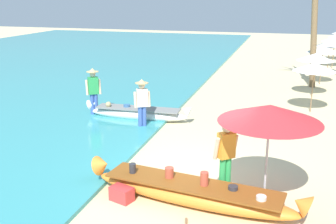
{
  "coord_description": "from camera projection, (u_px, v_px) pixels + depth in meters",
  "views": [
    {
      "loc": [
        1.98,
        -8.9,
        4.34
      ],
      "look_at": [
        -1.34,
        2.37,
        0.9
      ],
      "focal_mm": 42.99,
      "sensor_mm": 36.0,
      "label": 1
    }
  ],
  "objects": [
    {
      "name": "parasol_row_0",
      "position": [
        315.0,
        67.0,
        14.97
      ],
      "size": [
        1.6,
        1.6,
        1.91
      ],
      "color": "#8E6B47",
      "rests_on": "ground"
    },
    {
      "name": "person_vendor_hatted",
      "position": [
        142.0,
        101.0,
        13.26
      ],
      "size": [
        0.57,
        0.47,
        1.7
      ],
      "color": "#3D5BA8",
      "rests_on": "ground"
    },
    {
      "name": "patio_umbrella_large",
      "position": [
        270.0,
        114.0,
        8.13
      ],
      "size": [
        2.12,
        2.12,
        2.21
      ],
      "color": "#B7B7BC",
      "rests_on": "ground"
    },
    {
      "name": "parasol_row_2",
      "position": [
        323.0,
        49.0,
        19.78
      ],
      "size": [
        1.6,
        1.6,
        1.91
      ],
      "color": "#8E6B47",
      "rests_on": "ground"
    },
    {
      "name": "person_vendor_assistant",
      "position": [
        93.0,
        89.0,
        14.6
      ],
      "size": [
        0.57,
        0.48,
        1.81
      ],
      "color": "#3D5BA8",
      "rests_on": "ground"
    },
    {
      "name": "person_tourist_customer",
      "position": [
        226.0,
        155.0,
        8.78
      ],
      "size": [
        0.54,
        0.51,
        1.71
      ],
      "color": "green",
      "rests_on": "ground"
    },
    {
      "name": "boat_orange_foreground",
      "position": [
        192.0,
        192.0,
        8.61
      ],
      "size": [
        4.92,
        1.39,
        0.78
      ],
      "color": "orange",
      "rests_on": "ground"
    },
    {
      "name": "parasol_row_4",
      "position": [
        335.0,
        39.0,
        24.33
      ],
      "size": [
        1.6,
        1.6,
        1.91
      ],
      "color": "#8E6B47",
      "rests_on": "ground"
    },
    {
      "name": "parasol_row_3",
      "position": [
        330.0,
        43.0,
        22.13
      ],
      "size": [
        1.6,
        1.6,
        1.91
      ],
      "color": "#8E6B47",
      "rests_on": "ground"
    },
    {
      "name": "cooler_box",
      "position": [
        122.0,
        194.0,
        8.77
      ],
      "size": [
        0.56,
        0.45,
        0.32
      ],
      "primitive_type": "cube",
      "rotation": [
        0.0,
        0.0,
        -0.32
      ],
      "color": "#C63838",
      "rests_on": "ground"
    },
    {
      "name": "boat_white_midground",
      "position": [
        138.0,
        113.0,
        14.4
      ],
      "size": [
        3.91,
        0.77,
        0.71
      ],
      "color": "white",
      "rests_on": "ground"
    },
    {
      "name": "ground_plane",
      "position": [
        193.0,
        177.0,
        9.95
      ],
      "size": [
        80.0,
        80.0,
        0.0
      ],
      "primitive_type": "plane",
      "color": "beige"
    },
    {
      "name": "parasol_row_1",
      "position": [
        316.0,
        57.0,
        17.35
      ],
      "size": [
        1.6,
        1.6,
        1.91
      ],
      "color": "#8E6B47",
      "rests_on": "ground"
    }
  ]
}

